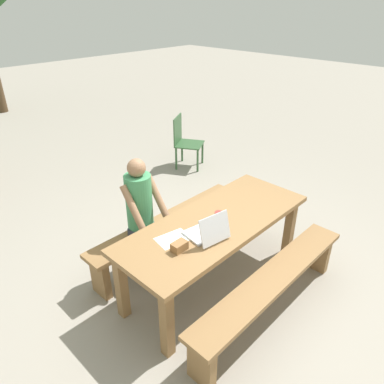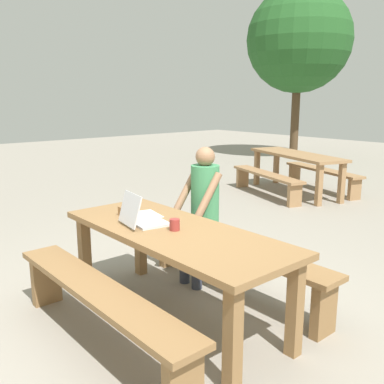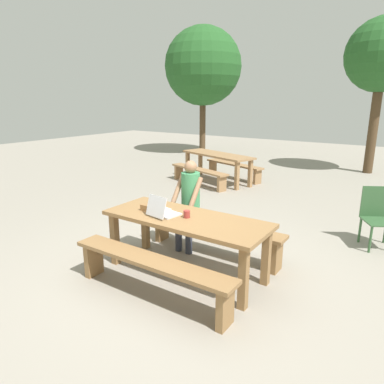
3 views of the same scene
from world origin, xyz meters
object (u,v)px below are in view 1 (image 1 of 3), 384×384
(laptop, at_px, (208,231))
(person_seated, at_px, (142,211))
(coffee_mug, at_px, (219,216))
(small_pouch, at_px, (179,246))
(picnic_table_front, at_px, (216,229))
(plastic_chair, at_px, (185,141))

(laptop, distance_m, person_seated, 0.78)
(person_seated, bearing_deg, coffee_mug, -57.65)
(small_pouch, relative_size, coffee_mug, 1.55)
(picnic_table_front, distance_m, plastic_chair, 2.99)
(picnic_table_front, bearing_deg, coffee_mug, -28.94)
(picnic_table_front, xyz_separation_m, small_pouch, (-0.57, -0.08, 0.15))
(laptop, distance_m, coffee_mug, 0.31)
(laptop, height_order, coffee_mug, laptop)
(picnic_table_front, distance_m, coffee_mug, 0.15)
(laptop, relative_size, small_pouch, 2.71)
(laptop, relative_size, coffee_mug, 4.20)
(person_seated, bearing_deg, picnic_table_front, -58.61)
(coffee_mug, bearing_deg, small_pouch, -173.89)
(picnic_table_front, relative_size, coffee_mug, 23.17)
(laptop, relative_size, plastic_chair, 0.42)
(laptop, bearing_deg, person_seated, -71.38)
(laptop, bearing_deg, plastic_chair, -122.12)
(picnic_table_front, xyz_separation_m, plastic_chair, (1.88, 2.32, -0.18))
(laptop, xyz_separation_m, coffee_mug, (0.29, 0.11, -0.02))
(small_pouch, xyz_separation_m, coffee_mug, (0.59, 0.06, 0.01))
(picnic_table_front, relative_size, small_pouch, 14.98)
(coffee_mug, height_order, person_seated, person_seated)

